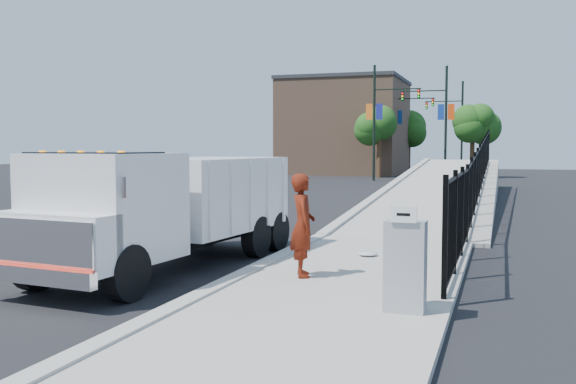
% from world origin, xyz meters
% --- Properties ---
extents(ground, '(120.00, 120.00, 0.00)m').
position_xyz_m(ground, '(0.00, 0.00, 0.00)').
color(ground, black).
rests_on(ground, ground).
extents(sidewalk, '(3.55, 12.00, 0.12)m').
position_xyz_m(sidewalk, '(1.93, -2.00, 0.06)').
color(sidewalk, '#9E998E').
rests_on(sidewalk, ground).
extents(curb, '(0.30, 12.00, 0.16)m').
position_xyz_m(curb, '(0.00, -2.00, 0.08)').
color(curb, '#ADAAA3').
rests_on(curb, ground).
extents(ramp, '(3.95, 24.06, 3.19)m').
position_xyz_m(ramp, '(2.12, 16.00, 0.00)').
color(ramp, '#9E998E').
rests_on(ramp, ground).
extents(iron_fence, '(0.10, 28.00, 1.80)m').
position_xyz_m(iron_fence, '(3.55, 12.00, 0.90)').
color(iron_fence, black).
rests_on(iron_fence, ground).
extents(truck, '(2.81, 6.94, 2.32)m').
position_xyz_m(truck, '(-1.79, -0.80, 1.30)').
color(truck, black).
rests_on(truck, ground).
extents(worker, '(0.66, 0.77, 1.79)m').
position_xyz_m(worker, '(1.06, -1.07, 1.02)').
color(worker, '#5C170A').
rests_on(worker, sidewalk).
extents(utility_cabinet, '(0.55, 0.40, 1.25)m').
position_xyz_m(utility_cabinet, '(3.10, -2.88, 0.75)').
color(utility_cabinet, gray).
rests_on(utility_cabinet, sidewalk).
extents(arrow_sign, '(0.35, 0.04, 0.22)m').
position_xyz_m(arrow_sign, '(3.10, -3.10, 1.48)').
color(arrow_sign, white).
rests_on(arrow_sign, utility_cabinet).
extents(debris, '(0.40, 0.40, 0.10)m').
position_xyz_m(debris, '(1.72, 1.35, 0.17)').
color(debris, silver).
rests_on(debris, sidewalk).
extents(light_pole_0, '(3.77, 0.22, 8.00)m').
position_xyz_m(light_pole_0, '(-3.93, 32.71, 4.36)').
color(light_pole_0, black).
rests_on(light_pole_0, ground).
extents(light_pole_1, '(3.78, 0.22, 8.00)m').
position_xyz_m(light_pole_1, '(0.16, 34.70, 4.36)').
color(light_pole_1, black).
rests_on(light_pole_1, ground).
extents(light_pole_2, '(3.77, 0.22, 8.00)m').
position_xyz_m(light_pole_2, '(-3.92, 41.75, 4.36)').
color(light_pole_2, black).
rests_on(light_pole_2, ground).
extents(light_pole_3, '(3.78, 0.22, 8.00)m').
position_xyz_m(light_pole_3, '(0.59, 45.90, 4.36)').
color(light_pole_3, black).
rests_on(light_pole_3, ground).
extents(tree_0, '(2.72, 2.72, 5.36)m').
position_xyz_m(tree_0, '(-4.63, 36.96, 3.95)').
color(tree_0, '#382314').
rests_on(tree_0, ground).
extents(tree_1, '(2.42, 2.42, 5.21)m').
position_xyz_m(tree_1, '(2.09, 39.05, 3.93)').
color(tree_1, '#382314').
rests_on(tree_1, ground).
extents(tree_2, '(3.20, 3.20, 5.60)m').
position_xyz_m(tree_2, '(-4.19, 49.76, 3.97)').
color(tree_2, '#382314').
rests_on(tree_2, ground).
extents(building, '(10.00, 10.00, 8.00)m').
position_xyz_m(building, '(-9.00, 44.00, 4.00)').
color(building, '#8C664C').
rests_on(building, ground).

